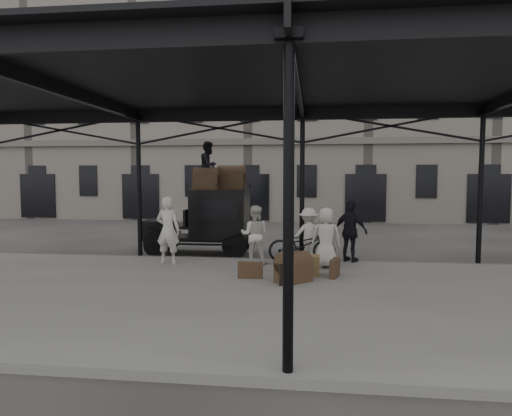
% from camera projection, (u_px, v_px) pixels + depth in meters
% --- Properties ---
extents(ground, '(120.00, 120.00, 0.00)m').
position_uv_depth(ground, '(300.00, 280.00, 11.60)').
color(ground, '#383533').
rests_on(ground, ground).
extents(platform, '(28.00, 8.00, 0.15)m').
position_uv_depth(platform, '(297.00, 298.00, 9.62)').
color(platform, slate).
rests_on(platform, ground).
extents(canopy, '(22.50, 9.00, 4.74)m').
position_uv_depth(canopy, '(299.00, 83.00, 9.56)').
color(canopy, black).
rests_on(canopy, ground).
extents(building_frontage, '(64.00, 8.00, 14.00)m').
position_uv_depth(building_frontage, '(308.00, 106.00, 28.90)').
color(building_frontage, slate).
rests_on(building_frontage, ground).
extents(taxi, '(3.65, 1.55, 2.18)m').
position_uv_depth(taxi, '(211.00, 219.00, 15.19)').
color(taxi, black).
rests_on(taxi, ground).
extents(porter_left, '(0.75, 0.55, 1.91)m').
position_uv_depth(porter_left, '(168.00, 230.00, 12.88)').
color(porter_left, beige).
rests_on(porter_left, platform).
extents(porter_midleft, '(0.82, 0.65, 1.65)m').
position_uv_depth(porter_midleft, '(255.00, 235.00, 12.88)').
color(porter_midleft, beige).
rests_on(porter_midleft, platform).
extents(porter_centre, '(0.83, 0.56, 1.64)m').
position_uv_depth(porter_centre, '(326.00, 238.00, 12.31)').
color(porter_centre, '#BCB7AC').
rests_on(porter_centre, platform).
extents(porter_official, '(1.10, 0.93, 1.77)m').
position_uv_depth(porter_official, '(351.00, 231.00, 13.14)').
color(porter_official, black).
rests_on(porter_official, platform).
extents(porter_right, '(1.11, 0.80, 1.55)m').
position_uv_depth(porter_right, '(308.00, 234.00, 13.29)').
color(porter_right, silver).
rests_on(porter_right, platform).
extents(bicycle, '(1.93, 0.70, 1.01)m').
position_uv_depth(bicycle, '(302.00, 245.00, 13.07)').
color(bicycle, black).
rests_on(bicycle, platform).
extents(porter_roof, '(0.82, 0.92, 1.57)m').
position_uv_depth(porter_roof, '(209.00, 165.00, 14.97)').
color(porter_roof, black).
rests_on(porter_roof, taxi).
extents(steamer_trunk_roof_near, '(0.82, 0.51, 0.60)m').
position_uv_depth(steamer_trunk_roof_near, '(206.00, 180.00, 14.86)').
color(steamer_trunk_roof_near, '#4F3724').
rests_on(steamer_trunk_roof_near, taxi).
extents(steamer_trunk_roof_far, '(0.93, 0.59, 0.66)m').
position_uv_depth(steamer_trunk_roof_far, '(232.00, 179.00, 15.21)').
color(steamer_trunk_roof_far, '#4F3724').
rests_on(steamer_trunk_roof_far, taxi).
extents(steamer_trunk_platform, '(0.92, 0.91, 0.59)m').
position_uv_depth(steamer_trunk_platform, '(293.00, 270.00, 10.68)').
color(steamer_trunk_platform, '#4F3724').
rests_on(steamer_trunk_platform, platform).
extents(wicker_hamper, '(0.61, 0.46, 0.50)m').
position_uv_depth(wicker_hamper, '(307.00, 265.00, 11.45)').
color(wicker_hamper, brown).
rests_on(wicker_hamper, platform).
extents(suitcase_upright, '(0.30, 0.62, 0.45)m').
position_uv_depth(suitcase_upright, '(335.00, 268.00, 11.21)').
color(suitcase_upright, '#4F3724').
rests_on(suitcase_upright, platform).
extents(suitcase_flat, '(0.60, 0.16, 0.40)m').
position_uv_depth(suitcase_flat, '(250.00, 270.00, 11.07)').
color(suitcase_flat, '#4F3724').
rests_on(suitcase_flat, platform).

